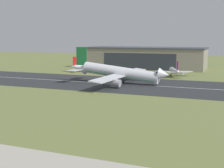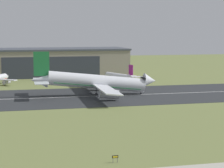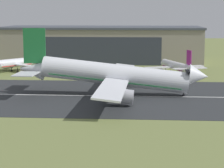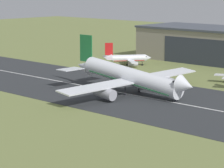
{
  "view_description": "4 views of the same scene",
  "coord_description": "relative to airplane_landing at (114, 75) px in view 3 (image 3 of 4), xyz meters",
  "views": [
    {
      "loc": [
        62.11,
        -13.29,
        21.88
      ],
      "look_at": [
        22.01,
        86.12,
        5.98
      ],
      "focal_mm": 50.0,
      "sensor_mm": 36.0,
      "label": 1
    },
    {
      "loc": [
        -22.97,
        -38.37,
        25.22
      ],
      "look_at": [
        6.3,
        84.72,
        9.63
      ],
      "focal_mm": 70.0,
      "sensor_mm": 36.0,
      "label": 2
    },
    {
      "loc": [
        17.25,
        14.7,
        21.28
      ],
      "look_at": [
        12.24,
        85.95,
        9.56
      ],
      "focal_mm": 70.0,
      "sensor_mm": 36.0,
      "label": 3
    },
    {
      "loc": [
        118.47,
        1.54,
        34.22
      ],
      "look_at": [
        21.91,
        104.73,
        7.58
      ],
      "focal_mm": 85.0,
      "sensor_mm": 36.0,
      "label": 4
    }
  ],
  "objects": [
    {
      "name": "airplane_parked_centre",
      "position": [
        18.79,
        38.78,
        -2.17
      ],
      "size": [
        20.97,
        25.09,
        9.37
      ],
      "color": "white",
      "rests_on": "ground_plane"
    },
    {
      "name": "airplane_parked_west",
      "position": [
        -39.18,
        43.02,
        -2.12
      ],
      "size": [
        21.13,
        20.83,
        9.98
      ],
      "color": "silver",
      "rests_on": "ground_plane"
    },
    {
      "name": "runway_centreline",
      "position": [
        -9.82,
        -1.43,
        -5.16
      ],
      "size": [
        366.81,
        0.7,
        0.01
      ],
      "primitive_type": "cube",
      "color": "silver",
      "rests_on": "runway_strip"
    },
    {
      "name": "hangar_building",
      "position": [
        -10.69,
        80.32,
        2.39
      ],
      "size": [
        86.86,
        31.26,
        15.21
      ],
      "color": "gray",
      "rests_on": "ground_plane"
    },
    {
      "name": "runway_strip",
      "position": [
        -9.82,
        -1.43,
        -5.2
      ],
      "size": [
        407.57,
        49.43,
        0.06
      ],
      "primitive_type": "cube",
      "color": "#2B2D30",
      "rests_on": "ground_plane"
    },
    {
      "name": "airplane_landing",
      "position": [
        0.0,
        0.0,
        0.0
      ],
      "size": [
        49.75,
        58.74,
        17.31
      ],
      "color": "silver",
      "rests_on": "ground_plane"
    }
  ]
}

